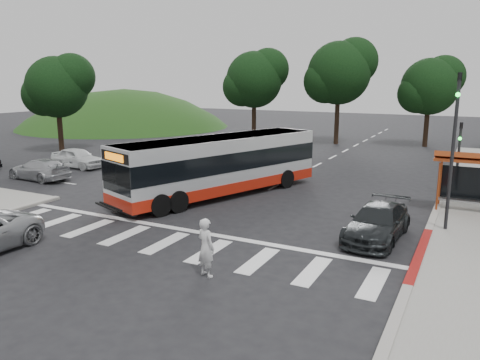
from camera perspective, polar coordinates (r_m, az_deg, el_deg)
The scene contains 16 objects.
ground at distance 22.60m, azimuth -1.63°, elevation -3.84°, with size 140.00×140.00×0.00m, color black.
curb_east at distance 27.76m, azimuth 23.40°, elevation -1.66°, with size 0.30×40.00×0.15m, color #9E9991.
curb_east_red at distance 18.16m, azimuth 21.06°, elevation -8.49°, with size 0.32×6.00×0.15m, color maroon.
hillside_nw at distance 65.17m, azimuth -13.77°, elevation 6.34°, with size 44.00×44.00×10.00m, color #193A12.
crosswalk_ladder at distance 18.58m, azimuth -9.13°, elevation -7.57°, with size 18.00×2.60×0.01m, color silver.
traffic_signal_ne_tall at distance 20.67m, azimuth 24.61°, elevation 4.53°, with size 0.18×0.37×6.50m.
traffic_signal_ne_short at distance 27.78m, azimuth 25.12°, elevation 3.25°, with size 0.18×0.37×4.00m.
tree_north_a at distance 46.77m, azimuth 12.09°, elevation 12.76°, with size 6.60×6.15×10.17m.
tree_north_b at distance 47.29m, azimuth 22.21°, elevation 10.60°, with size 5.72×5.33×8.43m.
tree_north_c at distance 47.67m, azimuth 1.86°, elevation 12.24°, with size 6.16×5.74×9.30m.
tree_west_a at distance 43.55m, azimuth -21.32°, elevation 10.61°, with size 5.72×5.33×8.43m.
transit_bus at distance 25.43m, azimuth -2.44°, elevation 1.67°, with size 2.69×12.40×3.20m, color silver, non-canonical shape.
pedestrian at distance 15.15m, azimuth -4.18°, elevation -8.19°, with size 0.71×0.46×1.94m, color silver.
dark_sedan at distance 19.40m, azimuth 16.41°, elevation -4.97°, with size 1.91×4.70×1.36m, color #212527.
west_car_white at distance 35.56m, azimuth -19.20°, elevation 2.57°, with size 1.69×4.20×1.43m, color silver.
west_car_silver at distance 32.19m, azimuth -23.29°, elevation 1.20°, with size 1.85×4.54×1.32m, color #AAACAF.
Camera 1 is at (10.48, -19.02, 6.24)m, focal length 35.00 mm.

